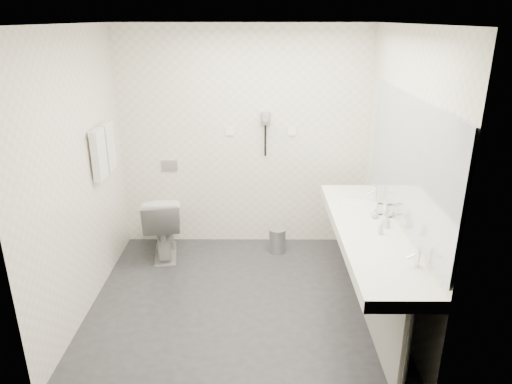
{
  "coord_description": "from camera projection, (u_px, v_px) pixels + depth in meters",
  "views": [
    {
      "loc": [
        0.17,
        -3.85,
        2.55
      ],
      "look_at": [
        0.15,
        0.15,
        1.05
      ],
      "focal_mm": 32.83,
      "sensor_mm": 36.0,
      "label": 1
    }
  ],
  "objects": [
    {
      "name": "basin_near",
      "position": [
        389.0,
        268.0,
        3.41
      ],
      "size": [
        0.4,
        0.31,
        0.05
      ],
      "primitive_type": "ellipsoid",
      "color": "white",
      "rests_on": "vanity_counter"
    },
    {
      "name": "dryer_cradle",
      "position": [
        265.0,
        118.0,
        5.17
      ],
      "size": [
        0.1,
        0.04,
        0.14
      ],
      "primitive_type": "cube",
      "color": "gray",
      "rests_on": "wall_back"
    },
    {
      "name": "glass_right",
      "position": [
        380.0,
        209.0,
        4.28
      ],
      "size": [
        0.07,
        0.07,
        0.1
      ],
      "primitive_type": "cylinder",
      "rotation": [
        0.0,
        0.0,
        -0.2
      ],
      "color": "silver",
      "rests_on": "vanity_counter"
    },
    {
      "name": "vanity_post_near",
      "position": [
        405.0,
        355.0,
        3.21
      ],
      "size": [
        0.06,
        0.06,
        0.75
      ],
      "primitive_type": "cylinder",
      "color": "silver",
      "rests_on": "floor"
    },
    {
      "name": "wall_left",
      "position": [
        78.0,
        176.0,
        4.07
      ],
      "size": [
        0.0,
        2.6,
        2.6
      ],
      "primitive_type": "plane",
      "rotation": [
        1.57,
        0.0,
        1.57
      ],
      "color": "white",
      "rests_on": "floor"
    },
    {
      "name": "vanity_counter",
      "position": [
        369.0,
        234.0,
        4.03
      ],
      "size": [
        0.55,
        2.2,
        0.1
      ],
      "primitive_type": "cube",
      "color": "white",
      "rests_on": "floor"
    },
    {
      "name": "towel_rail",
      "position": [
        100.0,
        128.0,
        4.48
      ],
      "size": [
        0.02,
        0.62,
        0.02
      ],
      "primitive_type": "cylinder",
      "rotation": [
        1.57,
        0.0,
        0.0
      ],
      "color": "silver",
      "rests_on": "wall_left"
    },
    {
      "name": "flush_plate",
      "position": [
        170.0,
        165.0,
        5.38
      ],
      "size": [
        0.18,
        0.02,
        0.12
      ],
      "primitive_type": "cube",
      "color": "#B2B5BA",
      "rests_on": "wall_back"
    },
    {
      "name": "pedal_bin",
      "position": [
        277.0,
        241.0,
        5.39
      ],
      "size": [
        0.25,
        0.25,
        0.27
      ],
      "primitive_type": "cylinder",
      "rotation": [
        0.0,
        0.0,
        0.43
      ],
      "color": "#B2B5BA",
      "rests_on": "floor"
    },
    {
      "name": "soap_bottle_a",
      "position": [
        386.0,
        221.0,
        4.01
      ],
      "size": [
        0.07,
        0.07,
        0.11
      ],
      "primitive_type": "imported",
      "rotation": [
        0.0,
        0.0,
        0.53
      ],
      "color": "white",
      "rests_on": "vanity_counter"
    },
    {
      "name": "bin_lid",
      "position": [
        278.0,
        230.0,
        5.34
      ],
      "size": [
        0.19,
        0.19,
        0.02
      ],
      "primitive_type": "cylinder",
      "color": "#B2B5BA",
      "rests_on": "pedal_bin"
    },
    {
      "name": "soap_bottle_c",
      "position": [
        381.0,
        228.0,
        3.89
      ],
      "size": [
        0.05,
        0.05,
        0.11
      ],
      "primitive_type": "imported",
      "rotation": [
        0.0,
        0.0,
        0.3
      ],
      "color": "white",
      "rests_on": "vanity_counter"
    },
    {
      "name": "faucet_far",
      "position": [
        375.0,
        193.0,
        4.6
      ],
      "size": [
        0.04,
        0.04,
        0.15
      ],
      "primitive_type": "cylinder",
      "color": "silver",
      "rests_on": "vanity_counter"
    },
    {
      "name": "mirror",
      "position": [
        408.0,
        161.0,
        3.8
      ],
      "size": [
        0.02,
        2.2,
        1.05
      ],
      "primitive_type": "cube",
      "color": "#B2BCC6",
      "rests_on": "wall_right"
    },
    {
      "name": "ceiling",
      "position": [
        237.0,
        24.0,
        3.63
      ],
      "size": [
        2.8,
        2.8,
        0.0
      ],
      "primitive_type": "plane",
      "rotation": [
        3.14,
        0.0,
        0.0
      ],
      "color": "white",
      "rests_on": "wall_back"
    },
    {
      "name": "floor",
      "position": [
        240.0,
        299.0,
        4.5
      ],
      "size": [
        2.8,
        2.8,
        0.0
      ],
      "primitive_type": "plane",
      "color": "#27282D",
      "rests_on": "ground"
    },
    {
      "name": "wall_front",
      "position": [
        230.0,
        245.0,
        2.85
      ],
      "size": [
        2.8,
        0.0,
        2.8
      ],
      "primitive_type": "plane",
      "rotation": [
        -1.57,
        0.0,
        0.0
      ],
      "color": "white",
      "rests_on": "floor"
    },
    {
      "name": "faucet_near",
      "position": [
        417.0,
        257.0,
        3.38
      ],
      "size": [
        0.04,
        0.04,
        0.15
      ],
      "primitive_type": "cylinder",
      "color": "silver",
      "rests_on": "vanity_counter"
    },
    {
      "name": "switch_plate_b",
      "position": [
        292.0,
        131.0,
        5.23
      ],
      "size": [
        0.09,
        0.02,
        0.09
      ],
      "primitive_type": "cube",
      "color": "white",
      "rests_on": "wall_back"
    },
    {
      "name": "vanity_panel",
      "position": [
        368.0,
        276.0,
        4.18
      ],
      "size": [
        0.03,
        2.15,
        0.75
      ],
      "primitive_type": "cube",
      "color": "#9C9994",
      "rests_on": "floor"
    },
    {
      "name": "dryer_cord",
      "position": [
        265.0,
        141.0,
        5.24
      ],
      "size": [
        0.02,
        0.02,
        0.35
      ],
      "primitive_type": "cylinder",
      "color": "black",
      "rests_on": "dryer_cradle"
    },
    {
      "name": "switch_plate_a",
      "position": [
        230.0,
        131.0,
        5.24
      ],
      "size": [
        0.09,
        0.02,
        0.09
      ],
      "primitive_type": "cube",
      "color": "white",
      "rests_on": "wall_back"
    },
    {
      "name": "toilet",
      "position": [
        163.0,
        224.0,
        5.24
      ],
      "size": [
        0.53,
        0.79,
        0.74
      ],
      "primitive_type": "imported",
      "rotation": [
        0.0,
        0.0,
        3.3
      ],
      "color": "white",
      "rests_on": "floor"
    },
    {
      "name": "dryer_barrel",
      "position": [
        266.0,
        117.0,
        5.09
      ],
      "size": [
        0.08,
        0.14,
        0.08
      ],
      "primitive_type": "cylinder",
      "rotation": [
        1.57,
        0.0,
        0.0
      ],
      "color": "gray",
      "rests_on": "dryer_cradle"
    },
    {
      "name": "wall_right",
      "position": [
        400.0,
        177.0,
        4.06
      ],
      "size": [
        0.0,
        2.6,
        2.6
      ],
      "primitive_type": "plane",
      "rotation": [
        1.57,
        0.0,
        -1.57
      ],
      "color": "white",
      "rests_on": "floor"
    },
    {
      "name": "vanity_post_far",
      "position": [
        350.0,
        227.0,
        5.15
      ],
      "size": [
        0.06,
        0.06,
        0.75
      ],
      "primitive_type": "cylinder",
      "color": "silver",
      "rests_on": "floor"
    },
    {
      "name": "glass_left",
      "position": [
        389.0,
        211.0,
        4.23
      ],
      "size": [
        0.07,
        0.07,
        0.12
      ],
      "primitive_type": "cylinder",
      "rotation": [
        0.0,
        0.0,
        -0.15
      ],
      "color": "silver",
      "rests_on": "vanity_counter"
    },
    {
      "name": "basin_far",
      "position": [
        355.0,
        202.0,
        4.63
      ],
      "size": [
        0.4,
        0.31,
        0.05
      ],
      "primitive_type": "ellipsoid",
      "color": "white",
      "rests_on": "vanity_counter"
    },
    {
      "name": "soap_bottle_b",
      "position": [
        375.0,
        213.0,
        4.21
      ],
      "size": [
        0.1,
        0.1,
        0.09
      ],
      "primitive_type": "imported",
      "rotation": [
        0.0,
        0.0,
        -0.65
      ],
      "color": "white",
      "rests_on": "vanity_counter"
    },
    {
      "name": "towel_far",
      "position": [
        108.0,
        147.0,
        4.69
      ],
      "size": [
        0.07,
        0.24,
        0.48
      ],
      "primitive_type": "cube",
      "color": "silver",
      "rests_on": "towel_rail"
    },
    {
      "name": "towel_near",
      "position": [
        99.0,
        154.0,
        4.43
      ],
      "size": [
        0.07,
        0.24,
        0.48
      ],
      "primitive_type": "cube",
      "color": "silver",
      "rests_on": "towel_rail"
    },
    {
      "name": "wall_back",
      "position": [
        243.0,
        140.0,
        5.28
      ],
      "size": [
        2.8,
        0.0,
        2.8
      ],
      "primitive_type": "plane",
      "rotation": [
        1.57,
        0.0,
        0.0
      ],
      "color": "white",
      "rests_on": "floor"
    }
  ]
}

